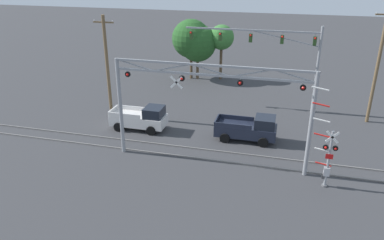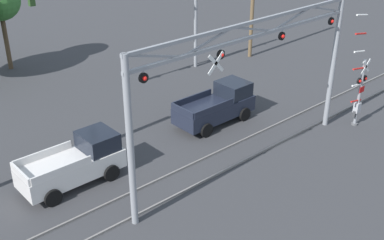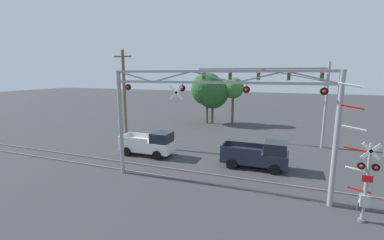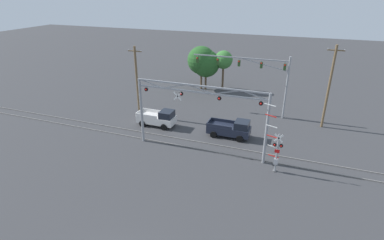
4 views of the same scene
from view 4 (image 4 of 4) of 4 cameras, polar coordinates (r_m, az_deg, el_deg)
name	(u,v)px [view 4 (image 4 of 4)]	position (r m, az deg, el deg)	size (l,w,h in m)	color
rail_track_near	(200,149)	(31.00, 1.57, -5.59)	(80.00, 0.08, 0.10)	gray
rail_track_far	(205,143)	(32.20, 2.40, -4.40)	(80.00, 0.08, 0.10)	gray
crossing_gantry	(200,108)	(28.74, 1.47, 2.29)	(13.14, 0.29, 7.01)	gray
crossing_signal_mast	(276,151)	(27.60, 15.66, -5.73)	(1.97, 0.35, 6.44)	gray
traffic_signal_span	(260,73)	(38.50, 12.83, 8.77)	(12.22, 0.39, 7.89)	gray
pickup_truck_lead	(231,129)	(33.46, 7.44, -1.67)	(4.72, 2.09, 2.06)	#1E2333
pickup_truck_following	(158,118)	(36.08, -6.47, 0.35)	(4.60, 2.09, 2.06)	silver
utility_pole_left	(137,81)	(38.16, -10.43, 7.27)	(1.80, 0.28, 8.95)	brown
utility_pole_right	(329,87)	(37.46, 24.64, 5.76)	(1.80, 0.28, 9.72)	brown
background_tree_beyond_span	(224,60)	(48.06, 6.03, 11.28)	(2.86, 2.86, 6.36)	brown
background_tree_far_left_verge	(201,60)	(48.37, 1.80, 11.30)	(4.45, 4.45, 6.97)	brown
background_tree_far_right_verge	(206,64)	(48.29, 2.68, 10.69)	(4.34, 4.34, 6.44)	brown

